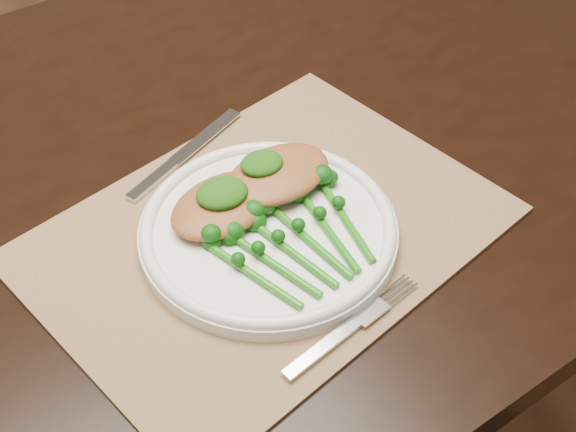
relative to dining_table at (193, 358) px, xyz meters
name	(u,v)px	position (x,y,z in m)	size (l,w,h in m)	color
floor	(254,400)	(0.14, 0.11, -0.38)	(4.00, 4.00, 0.00)	brown
dining_table	(193,358)	(0.00, 0.00, 0.00)	(1.73, 1.15, 0.75)	black
placemat	(266,233)	(0.06, -0.14, 0.38)	(0.48, 0.35, 0.00)	olive
dinner_plate	(268,230)	(0.06, -0.15, 0.39)	(0.28, 0.28, 0.02)	white
knife	(175,162)	(0.01, 0.01, 0.38)	(0.18, 0.11, 0.01)	silver
fork	(360,319)	(0.10, -0.29, 0.38)	(0.17, 0.07, 0.01)	silver
chicken_fillet_left	(223,205)	(0.03, -0.11, 0.41)	(0.13, 0.09, 0.03)	#98592C
chicken_fillet_right	(278,174)	(0.10, -0.10, 0.41)	(0.13, 0.09, 0.03)	#98592C
pesto_dollop_left	(222,193)	(0.03, -0.11, 0.42)	(0.06, 0.05, 0.02)	#113F09
pesto_dollop_right	(262,163)	(0.08, -0.09, 0.43)	(0.05, 0.04, 0.02)	#113F09
broccolini_bundle	(301,246)	(0.08, -0.19, 0.40)	(0.18, 0.19, 0.04)	#1B690D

